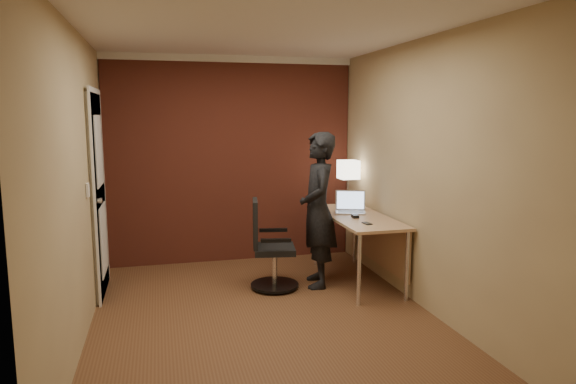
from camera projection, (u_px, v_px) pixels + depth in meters
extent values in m
plane|color=brown|center=(265.00, 318.00, 4.59)|extent=(4.00, 4.00, 0.00)
plane|color=white|center=(263.00, 29.00, 4.22)|extent=(4.00, 4.00, 0.00)
plane|color=tan|center=(232.00, 160.00, 6.32)|extent=(3.00, 0.00, 3.00)
plane|color=tan|center=(347.00, 230.00, 2.48)|extent=(3.00, 0.00, 3.00)
plane|color=tan|center=(78.00, 186.00, 4.04)|extent=(0.00, 4.00, 4.00)
plane|color=tan|center=(422.00, 175.00, 4.77)|extent=(0.00, 4.00, 4.00)
cube|color=brown|center=(232.00, 160.00, 6.29)|extent=(2.98, 0.06, 2.50)
cube|color=silver|center=(230.00, 59.00, 6.10)|extent=(3.00, 0.08, 0.08)
cube|color=silver|center=(74.00, 27.00, 3.87)|extent=(0.08, 4.00, 0.08)
cube|color=silver|center=(424.00, 40.00, 4.58)|extent=(0.08, 4.00, 0.08)
cube|color=silver|center=(98.00, 196.00, 5.13)|extent=(0.05, 0.82, 2.02)
cube|color=silver|center=(100.00, 196.00, 5.14)|extent=(0.02, 0.92, 2.12)
cylinder|color=silver|center=(99.00, 201.00, 4.83)|extent=(0.05, 0.05, 0.05)
cube|color=silver|center=(88.00, 190.00, 4.49)|extent=(0.02, 0.08, 0.12)
cube|color=tan|center=(357.00, 217.00, 5.52)|extent=(0.60, 1.50, 0.03)
cube|color=tan|center=(381.00, 241.00, 5.63)|extent=(0.02, 1.38, 0.54)
cylinder|color=silver|center=(359.00, 270.00, 4.85)|extent=(0.04, 0.04, 0.70)
cylinder|color=silver|center=(316.00, 237.00, 6.18)|extent=(0.04, 0.04, 0.70)
cylinder|color=silver|center=(407.00, 266.00, 4.98)|extent=(0.04, 0.04, 0.70)
cylinder|color=silver|center=(355.00, 234.00, 6.30)|extent=(0.04, 0.04, 0.70)
cube|color=silver|center=(348.00, 204.00, 6.18)|extent=(0.11, 0.11, 0.01)
cylinder|color=silver|center=(348.00, 191.00, 6.16)|extent=(0.01, 0.01, 0.30)
cube|color=white|center=(348.00, 170.00, 6.12)|extent=(0.22, 0.22, 0.22)
cube|color=silver|center=(350.00, 212.00, 5.66)|extent=(0.39, 0.33, 0.01)
cube|color=silver|center=(350.00, 200.00, 5.76)|extent=(0.33, 0.16, 0.22)
cube|color=#B2CCF2|center=(351.00, 200.00, 5.75)|extent=(0.30, 0.14, 0.19)
cube|color=gray|center=(351.00, 212.00, 5.65)|extent=(0.31, 0.22, 0.00)
cube|color=black|center=(355.00, 216.00, 5.39)|extent=(0.07, 0.10, 0.03)
cube|color=black|center=(367.00, 223.00, 5.09)|extent=(0.07, 0.12, 0.01)
cylinder|color=black|center=(275.00, 285.00, 5.38)|extent=(0.50, 0.50, 0.03)
cylinder|color=silver|center=(275.00, 268.00, 5.35)|extent=(0.05, 0.05, 0.38)
cube|color=black|center=(275.00, 249.00, 5.32)|extent=(0.47, 0.47, 0.06)
cube|color=black|center=(255.00, 223.00, 5.26)|extent=(0.11, 0.38, 0.49)
cube|color=black|center=(273.00, 230.00, 5.53)|extent=(0.31, 0.09, 0.04)
cube|color=black|center=(276.00, 240.00, 5.07)|extent=(0.31, 0.09, 0.04)
imported|color=black|center=(318.00, 210.00, 5.38)|extent=(0.48, 0.65, 1.63)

